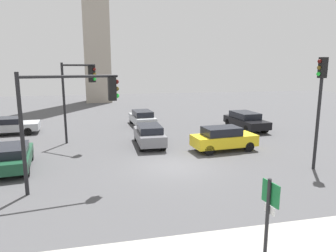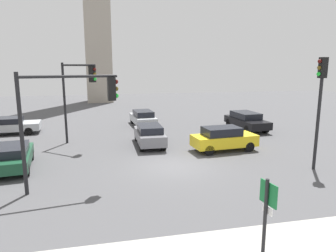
% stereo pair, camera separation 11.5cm
% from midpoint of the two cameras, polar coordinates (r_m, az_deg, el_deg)
% --- Properties ---
extents(ground_plane, '(82.55, 82.55, 0.00)m').
position_cam_midpoint_polar(ground_plane, '(16.73, 1.12, -7.33)').
color(ground_plane, '#4C4C4F').
extents(direction_sign, '(0.17, 0.68, 2.22)m').
position_cam_midpoint_polar(direction_sign, '(9.05, 17.51, -14.22)').
color(direction_sign, black).
rests_on(direction_sign, ground_plane).
extents(traffic_light_0, '(2.25, 1.92, 5.43)m').
position_cam_midpoint_polar(traffic_light_0, '(21.12, -16.38, 6.83)').
color(traffic_light_0, black).
rests_on(traffic_light_0, ground_plane).
extents(traffic_light_1, '(0.47, 0.33, 5.66)m').
position_cam_midpoint_polar(traffic_light_1, '(17.23, 25.81, 5.41)').
color(traffic_light_1, black).
rests_on(traffic_light_1, ground_plane).
extents(traffic_light_2, '(4.01, 0.77, 5.03)m').
position_cam_midpoint_polar(traffic_light_2, '(13.58, -17.84, 3.60)').
color(traffic_light_2, black).
rests_on(traffic_light_2, ground_plane).
extents(car_0, '(2.17, 4.65, 1.43)m').
position_cam_midpoint_polar(car_0, '(26.58, 13.87, 1.01)').
color(car_0, black).
rests_on(car_0, ground_plane).
extents(car_1, '(1.97, 4.21, 1.36)m').
position_cam_midpoint_polar(car_1, '(27.42, -4.84, 1.50)').
color(car_1, '#ADB2B7').
rests_on(car_1, ground_plane).
extents(car_2, '(4.91, 2.35, 1.28)m').
position_cam_midpoint_polar(car_2, '(27.15, -27.67, 0.09)').
color(car_2, '#ADB2B7').
rests_on(car_2, ground_plane).
extents(car_3, '(1.68, 4.00, 1.40)m').
position_cam_midpoint_polar(car_3, '(20.72, -3.59, -1.58)').
color(car_3, slate).
rests_on(car_3, ground_plane).
extents(car_4, '(2.28, 4.31, 1.29)m').
position_cam_midpoint_polar(car_4, '(17.92, -26.80, -5.02)').
color(car_4, '#19472D').
rests_on(car_4, ground_plane).
extents(car_5, '(4.12, 2.01, 1.50)m').
position_cam_midpoint_polar(car_5, '(19.78, 9.89, -2.22)').
color(car_5, yellow).
rests_on(car_5, ground_plane).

